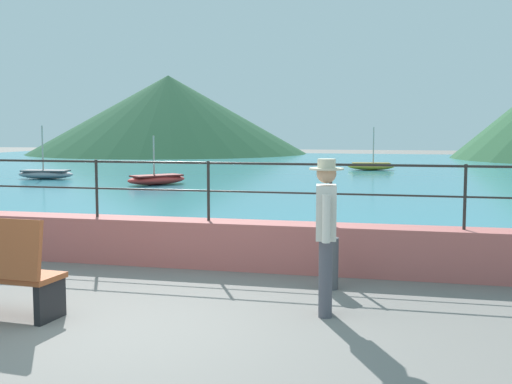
{
  "coord_description": "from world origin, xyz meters",
  "views": [
    {
      "loc": [
        2.96,
        -5.95,
        2.07
      ],
      "look_at": [
        0.61,
        3.7,
        1.1
      ],
      "focal_mm": 45.05,
      "sensor_mm": 36.0,
      "label": 1
    }
  ],
  "objects_px": {
    "person_walking": "(326,229)",
    "boat_1": "(46,174)",
    "bollard": "(329,263)",
    "boat_3": "(371,166)",
    "boat_2": "(157,179)"
  },
  "relations": [
    {
      "from": "boat_2",
      "to": "boat_3",
      "type": "relative_size",
      "value": 0.98
    },
    {
      "from": "person_walking",
      "to": "boat_1",
      "type": "distance_m",
      "value": 21.29
    },
    {
      "from": "bollard",
      "to": "boat_1",
      "type": "bearing_deg",
      "value": 131.69
    },
    {
      "from": "bollard",
      "to": "boat_3",
      "type": "relative_size",
      "value": 0.28
    },
    {
      "from": "person_walking",
      "to": "bollard",
      "type": "bearing_deg",
      "value": 95.09
    },
    {
      "from": "boat_1",
      "to": "boat_3",
      "type": "bearing_deg",
      "value": 35.56
    },
    {
      "from": "person_walking",
      "to": "boat_2",
      "type": "bearing_deg",
      "value": 118.76
    },
    {
      "from": "person_walking",
      "to": "boat_2",
      "type": "xyz_separation_m",
      "value": [
        -8.13,
        14.82,
        -0.72
      ]
    },
    {
      "from": "bollard",
      "to": "boat_1",
      "type": "height_order",
      "value": "boat_1"
    },
    {
      "from": "boat_1",
      "to": "person_walking",
      "type": "bearing_deg",
      "value": -50.23
    },
    {
      "from": "person_walking",
      "to": "boat_3",
      "type": "height_order",
      "value": "boat_3"
    },
    {
      "from": "bollard",
      "to": "boat_3",
      "type": "height_order",
      "value": "boat_3"
    },
    {
      "from": "boat_1",
      "to": "boat_3",
      "type": "height_order",
      "value": "boat_1"
    },
    {
      "from": "bollard",
      "to": "boat_2",
      "type": "distance_m",
      "value": 15.81
    },
    {
      "from": "person_walking",
      "to": "boat_1",
      "type": "bearing_deg",
      "value": 129.77
    }
  ]
}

